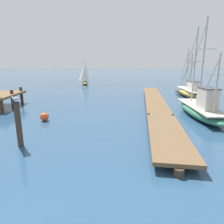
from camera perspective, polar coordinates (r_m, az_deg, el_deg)
floating_dock at (r=18.07m, az=12.62°, el=2.54°), size 3.91×23.05×0.53m
fishing_boat_0 at (r=25.00m, az=21.91°, el=5.49°), size 1.92×8.00×5.69m
fishing_boat_1 at (r=15.57m, az=24.48°, el=0.97°), size 1.80×8.45×6.94m
mooring_piling at (r=9.98m, az=-25.60°, el=-3.13°), size 0.30×0.30×2.11m
perched_seagull at (r=9.73m, az=-26.27°, el=3.48°), size 0.35×0.26×0.26m
mooring_buoy at (r=14.08m, az=-19.09°, el=-1.31°), size 0.58×0.58×0.65m
distant_sailboat at (r=38.40m, az=-7.95°, el=11.09°), size 2.58×3.95×4.73m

